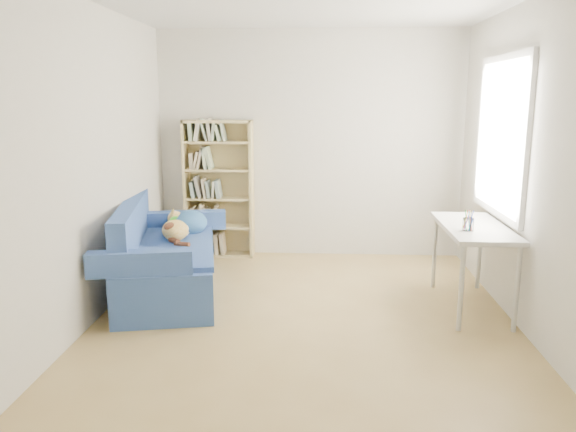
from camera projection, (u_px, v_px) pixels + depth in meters
The scene contains 6 objects.
ground at pixel (304, 316), 4.80m from camera, with size 4.00×4.00×0.00m, color olive.
room_shell at pixel (318, 123), 4.49m from camera, with size 3.54×4.04×2.62m.
sofa at pixel (165, 258), 5.35m from camera, with size 1.17×1.92×0.87m.
bookshelf at pixel (219, 194), 6.53m from camera, with size 0.79×0.25×1.59m.
desk at pixel (474, 234), 4.88m from camera, with size 0.53×1.16×0.75m.
pen_cup at pixel (468, 223), 4.67m from camera, with size 0.09×0.09×0.18m.
Camera 1 is at (0.12, -4.52, 1.83)m, focal length 35.00 mm.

